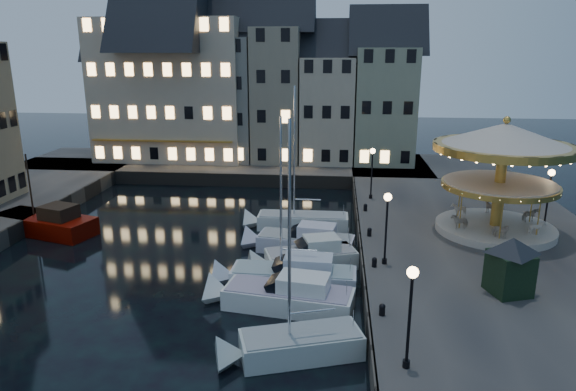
# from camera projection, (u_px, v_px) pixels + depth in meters

# --- Properties ---
(ground) EXTENTS (160.00, 160.00, 0.00)m
(ground) POSITION_uv_depth(u_px,v_px,m) (257.00, 287.00, 29.31)
(ground) COLOR black
(ground) RESTS_ON ground
(quay_east) EXTENTS (16.00, 56.00, 1.30)m
(quay_east) POSITION_uv_depth(u_px,v_px,m) (482.00, 246.00, 33.58)
(quay_east) COLOR #474442
(quay_east) RESTS_ON ground
(quay_north) EXTENTS (44.00, 12.00, 1.30)m
(quay_north) POSITION_uv_depth(u_px,v_px,m) (225.00, 167.00, 56.69)
(quay_north) COLOR #474442
(quay_north) RESTS_ON ground
(quaywall_e) EXTENTS (0.15, 44.00, 1.30)m
(quaywall_e) POSITION_uv_depth(u_px,v_px,m) (359.00, 242.00, 34.32)
(quaywall_e) COLOR #47423A
(quaywall_e) RESTS_ON ground
(quaywall_n) EXTENTS (48.00, 0.15, 1.30)m
(quaywall_n) POSITION_uv_depth(u_px,v_px,m) (231.00, 180.00, 50.76)
(quaywall_n) COLOR #47423A
(quaywall_n) RESTS_ON ground
(streetlamp_a) EXTENTS (0.44, 0.44, 4.17)m
(streetlamp_a) POSITION_uv_depth(u_px,v_px,m) (411.00, 303.00, 18.93)
(streetlamp_a) COLOR black
(streetlamp_a) RESTS_ON quay_east
(streetlamp_b) EXTENTS (0.44, 0.44, 4.17)m
(streetlamp_b) POSITION_uv_depth(u_px,v_px,m) (387.00, 218.00, 28.50)
(streetlamp_b) COLOR black
(streetlamp_b) RESTS_ON quay_east
(streetlamp_c) EXTENTS (0.44, 0.44, 4.17)m
(streetlamp_c) POSITION_uv_depth(u_px,v_px,m) (372.00, 166.00, 41.44)
(streetlamp_c) COLOR black
(streetlamp_c) RESTS_ON quay_east
(streetlamp_d) EXTENTS (0.44, 0.44, 4.17)m
(streetlamp_d) POSITION_uv_depth(u_px,v_px,m) (549.00, 191.00, 34.16)
(streetlamp_d) COLOR black
(streetlamp_d) RESTS_ON quay_east
(bollard_a) EXTENTS (0.30, 0.30, 0.57)m
(bollard_a) POSITION_uv_depth(u_px,v_px,m) (382.00, 309.00, 23.47)
(bollard_a) COLOR black
(bollard_a) RESTS_ON quay_east
(bollard_b) EXTENTS (0.30, 0.30, 0.57)m
(bollard_b) POSITION_uv_depth(u_px,v_px,m) (374.00, 262.00, 28.74)
(bollard_b) COLOR black
(bollard_b) RESTS_ON quay_east
(bollard_c) EXTENTS (0.30, 0.30, 0.57)m
(bollard_c) POSITION_uv_depth(u_px,v_px,m) (369.00, 232.00, 33.53)
(bollard_c) COLOR black
(bollard_c) RESTS_ON quay_east
(bollard_d) EXTENTS (0.30, 0.30, 0.57)m
(bollard_d) POSITION_uv_depth(u_px,v_px,m) (365.00, 207.00, 38.80)
(bollard_d) COLOR black
(bollard_d) RESTS_ON quay_east
(townhouse_na) EXTENTS (5.50, 8.00, 12.80)m
(townhouse_na) POSITION_uv_depth(u_px,v_px,m) (126.00, 99.00, 57.74)
(townhouse_na) COLOR gray
(townhouse_na) RESTS_ON quay_north
(townhouse_nb) EXTENTS (6.16, 8.00, 13.80)m
(townhouse_nb) POSITION_uv_depth(u_px,v_px,m) (173.00, 95.00, 57.10)
(townhouse_nb) COLOR slate
(townhouse_nb) RESTS_ON quay_north
(townhouse_nc) EXTENTS (6.82, 8.00, 14.80)m
(townhouse_nc) POSITION_uv_depth(u_px,v_px,m) (226.00, 91.00, 56.40)
(townhouse_nc) COLOR gray
(townhouse_nc) RESTS_ON quay_north
(townhouse_nd) EXTENTS (5.50, 8.00, 15.80)m
(townhouse_nd) POSITION_uv_depth(u_px,v_px,m) (278.00, 86.00, 55.73)
(townhouse_nd) COLOR gray
(townhouse_nd) RESTS_ON quay_north
(townhouse_ne) EXTENTS (6.16, 8.00, 12.80)m
(townhouse_ne) POSITION_uv_depth(u_px,v_px,m) (328.00, 101.00, 55.63)
(townhouse_ne) COLOR #B7A78C
(townhouse_ne) RESTS_ON quay_north
(townhouse_nf) EXTENTS (6.82, 8.00, 13.80)m
(townhouse_nf) POSITION_uv_depth(u_px,v_px,m) (384.00, 96.00, 54.93)
(townhouse_nf) COLOR gray
(townhouse_nf) RESTS_ON quay_north
(hotel_corner) EXTENTS (17.60, 9.00, 16.80)m
(hotel_corner) POSITION_uv_depth(u_px,v_px,m) (172.00, 81.00, 56.68)
(hotel_corner) COLOR beige
(hotel_corner) RESTS_ON quay_north
(motorboat_a) EXTENTS (6.38, 3.72, 10.56)m
(motorboat_a) POSITION_uv_depth(u_px,v_px,m) (288.00, 347.00, 22.41)
(motorboat_a) COLOR silver
(motorboat_a) RESTS_ON ground
(motorboat_b) EXTENTS (7.83, 3.35, 2.15)m
(motorboat_b) POSITION_uv_depth(u_px,v_px,m) (281.00, 297.00, 26.74)
(motorboat_b) COLOR silver
(motorboat_b) RESTS_ON ground
(motorboat_c) EXTENTS (8.11, 2.32, 10.76)m
(motorboat_c) POSITION_uv_depth(u_px,v_px,m) (286.00, 276.00, 29.08)
(motorboat_c) COLOR silver
(motorboat_c) RESTS_ON ground
(motorboat_d) EXTENTS (6.61, 3.88, 2.15)m
(motorboat_d) POSITION_uv_depth(u_px,v_px,m) (304.00, 258.00, 31.69)
(motorboat_d) COLOR silver
(motorboat_d) RESTS_ON ground
(motorboat_e) EXTENTS (7.48, 3.12, 2.15)m
(motorboat_e) POSITION_uv_depth(u_px,v_px,m) (300.00, 242.00, 34.39)
(motorboat_e) COLOR silver
(motorboat_e) RESTS_ON ground
(motorboat_f) EXTENTS (7.81, 2.02, 10.39)m
(motorboat_f) POSITION_uv_depth(u_px,v_px,m) (295.00, 222.00, 38.83)
(motorboat_f) COLOR white
(motorboat_f) RESTS_ON ground
(red_fishing_boat) EXTENTS (8.27, 4.86, 6.05)m
(red_fishing_boat) POSITION_uv_depth(u_px,v_px,m) (47.00, 224.00, 37.78)
(red_fishing_boat) COLOR #560600
(red_fishing_boat) RESTS_ON ground
(carousel) EXTENTS (8.83, 8.83, 7.73)m
(carousel) POSITION_uv_depth(u_px,v_px,m) (503.00, 157.00, 33.04)
(carousel) COLOR beige
(carousel) RESTS_ON quay_east
(ticket_kiosk) EXTENTS (2.85, 2.85, 3.33)m
(ticket_kiosk) POSITION_uv_depth(u_px,v_px,m) (512.00, 256.00, 25.17)
(ticket_kiosk) COLOR black
(ticket_kiosk) RESTS_ON quay_east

